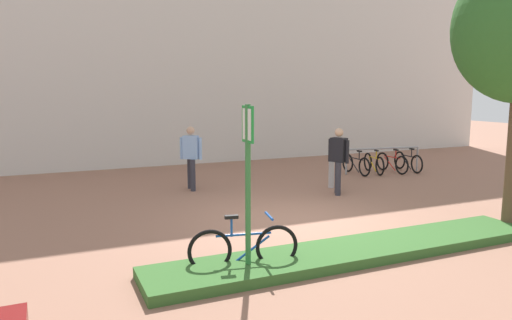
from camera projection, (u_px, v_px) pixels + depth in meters
ground_plane at (297, 220)px, 9.81m from camera, size 60.00×60.00×0.00m
building_facade at (180, 25)px, 17.06m from camera, size 28.00×1.20×10.00m
planter_strip at (357, 251)px, 7.72m from camera, size 7.00×1.10×0.16m
parking_sign_post at (248, 165)px, 6.72m from camera, size 0.08×0.36×2.48m
bike_at_sign at (244, 247)px, 7.07m from camera, size 1.66×0.48×0.86m
bike_rack_cluster at (383, 162)px, 15.45m from camera, size 2.63×1.76×0.83m
bollard_steel at (331, 172)px, 13.05m from camera, size 0.16×0.16×0.90m
person_shirt_white at (191, 154)px, 12.70m from camera, size 0.53×0.50×1.72m
person_suited_dark at (338, 157)px, 12.15m from camera, size 0.38×0.57×1.72m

